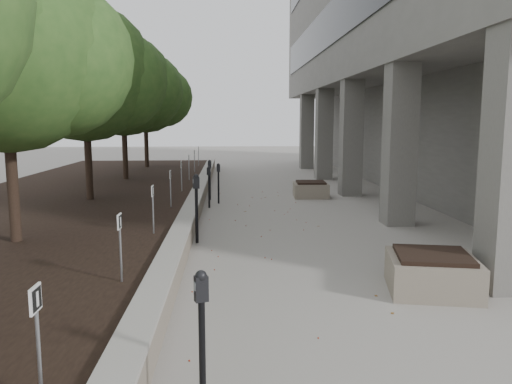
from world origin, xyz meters
name	(u,v)px	position (x,y,z in m)	size (l,w,h in m)	color
ground	(294,319)	(0.00, 0.00, 0.00)	(90.00, 90.00, 0.00)	gray
retaining_wall	(198,198)	(-1.82, 9.00, 0.25)	(0.39, 26.00, 0.50)	gray
planting_bed	(76,201)	(-5.50, 9.00, 0.20)	(7.00, 26.00, 0.40)	black
crabapple_tree_2	(6,92)	(-4.80, 3.00, 3.12)	(4.60, 4.00, 5.44)	#2C511F
crabapple_tree_3	(86,102)	(-4.80, 8.00, 3.12)	(4.60, 4.00, 5.44)	#2C511F
crabapple_tree_4	(123,107)	(-4.80, 13.00, 3.12)	(4.60, 4.00, 5.44)	#2C511F
crabapple_tree_5	(145,110)	(-4.80, 18.00, 3.12)	(4.60, 4.00, 5.44)	#2C511F
parking_sign_1	(38,345)	(-2.35, -2.50, 0.88)	(0.04, 0.22, 0.96)	black
parking_sign_2	(120,248)	(-2.35, 0.50, 0.88)	(0.04, 0.22, 0.96)	black
parking_sign_3	(153,210)	(-2.35, 3.50, 0.88)	(0.04, 0.22, 0.96)	black
parking_sign_4	(171,189)	(-2.35, 6.50, 0.88)	(0.04, 0.22, 0.96)	black
parking_sign_5	(182,176)	(-2.35, 9.50, 0.88)	(0.04, 0.22, 0.96)	black
parking_sign_6	(189,167)	(-2.35, 12.50, 0.88)	(0.04, 0.22, 0.96)	black
parking_sign_7	(194,161)	(-2.35, 15.50, 0.88)	(0.04, 0.22, 0.96)	black
parking_sign_8	(199,156)	(-2.35, 18.50, 0.88)	(0.04, 0.22, 0.96)	black
parking_meter_1	(202,344)	(-1.10, -2.10, 0.67)	(0.13, 0.09, 1.34)	black
parking_meter_2	(197,209)	(-1.55, 4.29, 0.75)	(0.15, 0.11, 1.50)	black
parking_meter_3	(209,187)	(-1.46, 8.65, 0.63)	(0.12, 0.09, 1.26)	black
parking_meter_4	(218,183)	(-1.19, 9.44, 0.64)	(0.13, 0.09, 1.29)	black
parking_meter_5	(210,180)	(-1.49, 10.20, 0.67)	(0.13, 0.09, 1.33)	black
planter_front	(432,272)	(2.26, 1.00, 0.30)	(1.29, 1.29, 0.60)	gray
planter_back	(311,189)	(1.95, 10.64, 0.27)	(1.16, 1.16, 0.54)	gray
berry_scatter	(262,234)	(-0.10, 5.00, 0.01)	(3.30, 14.10, 0.02)	maroon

